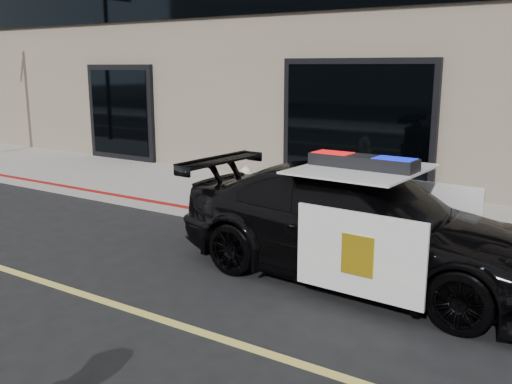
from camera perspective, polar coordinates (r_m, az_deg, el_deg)
The scene contains 4 objects.
ground at distance 6.36m, azimuth -8.23°, elevation -12.91°, with size 120.00×120.00×0.00m, color black.
sidewalk_n at distance 10.59m, azimuth 10.91°, elevation -2.15°, with size 60.00×3.50×0.15m, color gray.
police_car at distance 7.45m, azimuth 10.38°, elevation -3.18°, with size 2.51×5.12×1.62m.
fire_hydrant at distance 10.39m, azimuth -1.02°, elevation 0.33°, with size 0.36×0.50×0.79m.
Camera 1 is at (3.87, -4.25, 2.72)m, focal length 40.00 mm.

